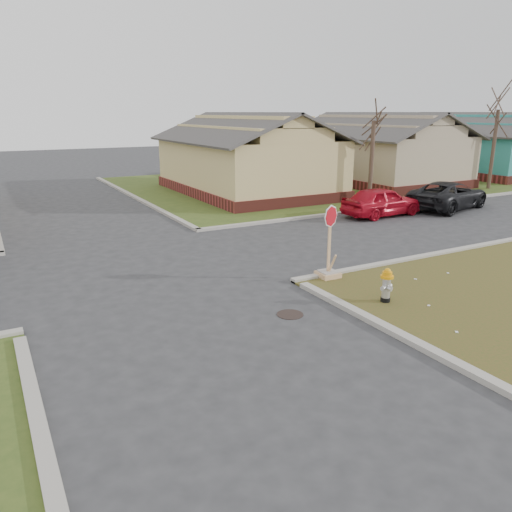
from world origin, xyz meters
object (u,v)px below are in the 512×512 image
stop_sign (329,262)px  dark_pickup (448,195)px  red_sedan (382,201)px  fire_hydrant (387,283)px

stop_sign → dark_pickup: bearing=28.6°
dark_pickup → red_sedan: bearing=72.6°
fire_hydrant → dark_pickup: size_ratio=0.18×
stop_sign → dark_pickup: (11.80, 5.91, 0.18)m
stop_sign → red_sedan: stop_sign is taller
red_sedan → dark_pickup: 4.15m
stop_sign → red_sedan: bearing=40.9°
red_sedan → dark_pickup: size_ratio=0.81×
stop_sign → dark_pickup: stop_sign is taller
stop_sign → fire_hydrant: bearing=-85.8°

